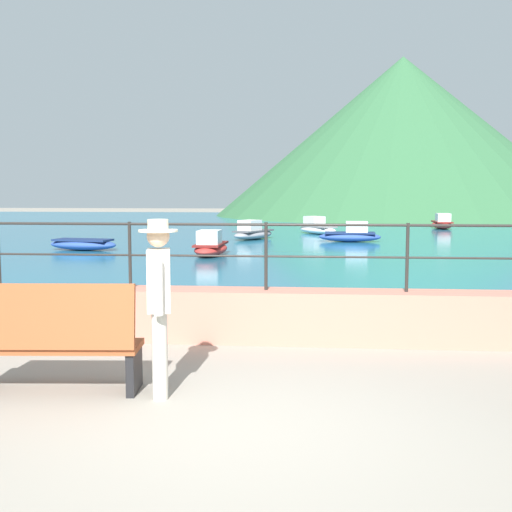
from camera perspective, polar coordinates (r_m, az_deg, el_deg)
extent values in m
plane|color=gray|center=(5.69, -1.50, -15.07)|extent=(120.00, 120.00, 0.00)
cube|color=tan|center=(8.67, 0.88, -5.29)|extent=(20.00, 0.56, 0.70)
cylinder|color=#282623|center=(8.87, -11.06, 0.08)|extent=(0.04, 0.04, 0.90)
cylinder|color=#282623|center=(8.55, 0.89, -0.03)|extent=(0.04, 0.04, 0.90)
cylinder|color=#282623|center=(8.62, 13.19, -0.14)|extent=(0.04, 0.04, 0.90)
cylinder|color=#282623|center=(8.51, 0.89, 2.79)|extent=(18.40, 0.04, 0.04)
cylinder|color=#282623|center=(8.55, 0.89, -0.03)|extent=(18.40, 0.03, 0.03)
cube|color=#236B89|center=(31.19, 3.83, 2.27)|extent=(64.00, 44.32, 0.06)
cone|color=#33663D|center=(49.65, 12.70, 10.19)|extent=(27.59, 27.59, 11.62)
cube|color=#9E4C28|center=(6.88, -17.25, -7.62)|extent=(1.73, 0.65, 0.06)
cube|color=#9E4C28|center=(6.60, -17.93, -5.10)|extent=(1.71, 0.28, 0.64)
cube|color=black|center=(6.74, -10.68, -9.87)|extent=(0.12, 0.47, 0.43)
cylinder|color=beige|center=(6.39, -8.48, -8.72)|extent=(0.15, 0.15, 0.86)
cylinder|color=beige|center=(6.57, -8.45, -8.32)|extent=(0.15, 0.15, 0.86)
cube|color=beige|center=(6.34, -8.56, -2.11)|extent=(0.29, 0.40, 0.60)
cylinder|color=beige|center=(6.11, -8.61, -2.80)|extent=(0.09, 0.09, 0.52)
cylinder|color=beige|center=(6.58, -8.51, -2.16)|extent=(0.09, 0.09, 0.52)
sphere|color=beige|center=(6.29, -8.62, 1.77)|extent=(0.22, 0.22, 0.22)
cylinder|color=beige|center=(6.29, -8.63, 2.22)|extent=(0.38, 0.38, 0.02)
cylinder|color=beige|center=(6.29, -8.64, 2.76)|extent=(0.20, 0.20, 0.10)
ellipsoid|color=white|center=(28.39, 5.45, 2.32)|extent=(2.08, 2.39, 0.36)
cube|color=gray|center=(28.38, 5.46, 2.62)|extent=(1.70, 1.94, 0.06)
cube|color=silver|center=(28.57, 5.16, 3.11)|extent=(0.98, 1.02, 0.40)
ellipsoid|color=#2D4C9E|center=(21.56, -15.00, 0.98)|extent=(2.42, 1.29, 0.36)
cube|color=navy|center=(21.55, -15.01, 1.38)|extent=(1.94, 1.07, 0.06)
ellipsoid|color=gray|center=(25.31, -0.24, 1.90)|extent=(1.88, 2.45, 0.36)
cube|color=#4D4D51|center=(25.30, -0.24, 2.24)|extent=(1.55, 1.98, 0.06)
cube|color=silver|center=(25.08, -0.56, 2.73)|extent=(0.93, 1.00, 0.40)
ellipsoid|color=red|center=(33.31, 16.07, 2.65)|extent=(0.92, 2.31, 0.36)
cube|color=maroon|center=(33.30, 16.07, 2.91)|extent=(0.78, 1.85, 0.06)
cube|color=silver|center=(33.05, 16.16, 3.28)|extent=(0.64, 0.81, 0.40)
ellipsoid|color=red|center=(19.31, -3.99, 0.61)|extent=(0.97, 2.33, 0.36)
cube|color=maroon|center=(19.30, -3.99, 1.05)|extent=(0.82, 1.86, 0.06)
cube|color=silver|center=(19.04, -4.14, 1.68)|extent=(0.65, 0.82, 0.40)
ellipsoid|color=#2D4C9E|center=(24.36, 8.27, 1.68)|extent=(2.33, 0.98, 0.36)
cube|color=navy|center=(24.35, 8.27, 2.03)|extent=(1.87, 0.83, 0.06)
cube|color=silver|center=(24.34, 8.87, 2.56)|extent=(0.82, 0.66, 0.40)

